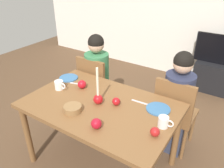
# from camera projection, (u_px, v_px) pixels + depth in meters

# --- Properties ---
(ground_plane) EXTENTS (7.68, 7.68, 0.00)m
(ground_plane) POSITION_uv_depth(u_px,v_px,m) (102.00, 162.00, 2.42)
(ground_plane) COLOR brown
(back_wall) EXTENTS (6.40, 0.10, 2.60)m
(back_wall) POSITION_uv_depth(u_px,v_px,m) (191.00, 3.00, 3.71)
(back_wall) COLOR silver
(back_wall) RESTS_ON ground
(dining_table) EXTENTS (1.40, 0.90, 0.75)m
(dining_table) POSITION_uv_depth(u_px,v_px,m) (100.00, 111.00, 2.10)
(dining_table) COLOR brown
(dining_table) RESTS_ON ground
(chair_left) EXTENTS (0.40, 0.40, 0.90)m
(chair_left) POSITION_uv_depth(u_px,v_px,m) (96.00, 85.00, 2.87)
(chair_left) COLOR brown
(chair_left) RESTS_ON ground
(chair_right) EXTENTS (0.40, 0.40, 0.90)m
(chair_right) POSITION_uv_depth(u_px,v_px,m) (175.00, 111.00, 2.37)
(chair_right) COLOR brown
(chair_right) RESTS_ON ground
(person_left_child) EXTENTS (0.30, 0.30, 1.17)m
(person_left_child) POSITION_uv_depth(u_px,v_px,m) (97.00, 80.00, 2.87)
(person_left_child) COLOR #33384C
(person_left_child) RESTS_ON ground
(person_right_child) EXTENTS (0.30, 0.30, 1.17)m
(person_right_child) POSITION_uv_depth(u_px,v_px,m) (176.00, 105.00, 2.37)
(person_right_child) COLOR #33384C
(person_right_child) RESTS_ON ground
(tv_stand) EXTENTS (0.64, 0.40, 0.48)m
(tv_stand) POSITION_uv_depth(u_px,v_px,m) (215.00, 77.00, 3.69)
(tv_stand) COLOR black
(tv_stand) RESTS_ON ground
(tv) EXTENTS (0.79, 0.05, 0.46)m
(tv) POSITION_uv_depth(u_px,v_px,m) (221.00, 50.00, 3.46)
(tv) COLOR black
(tv) RESTS_ON tv_stand
(candle_centerpiece) EXTENTS (0.09, 0.09, 0.36)m
(candle_centerpiece) POSITION_uv_depth(u_px,v_px,m) (98.00, 97.00, 2.04)
(candle_centerpiece) COLOR red
(candle_centerpiece) RESTS_ON dining_table
(plate_left) EXTENTS (0.21, 0.21, 0.01)m
(plate_left) POSITION_uv_depth(u_px,v_px,m) (69.00, 78.00, 2.52)
(plate_left) COLOR teal
(plate_left) RESTS_ON dining_table
(plate_right) EXTENTS (0.21, 0.21, 0.01)m
(plate_right) POSITION_uv_depth(u_px,v_px,m) (158.00, 109.00, 1.99)
(plate_right) COLOR teal
(plate_right) RESTS_ON dining_table
(mug_left) EXTENTS (0.13, 0.09, 0.09)m
(mug_left) POSITION_uv_depth(u_px,v_px,m) (59.00, 85.00, 2.29)
(mug_left) COLOR white
(mug_left) RESTS_ON dining_table
(mug_right) EXTENTS (0.13, 0.08, 0.09)m
(mug_right) POSITION_uv_depth(u_px,v_px,m) (164.00, 122.00, 1.76)
(mug_right) COLOR white
(mug_right) RESTS_ON dining_table
(fork_left) EXTENTS (0.18, 0.06, 0.01)m
(fork_left) POSITION_uv_depth(u_px,v_px,m) (78.00, 84.00, 2.40)
(fork_left) COLOR silver
(fork_left) RESTS_ON dining_table
(fork_right) EXTENTS (0.18, 0.02, 0.01)m
(fork_right) POSITION_uv_depth(u_px,v_px,m) (141.00, 102.00, 2.08)
(fork_right) COLOR silver
(fork_right) RESTS_ON dining_table
(bowl_walnuts) EXTENTS (0.16, 0.16, 0.06)m
(bowl_walnuts) POSITION_uv_depth(u_px,v_px,m) (73.00, 109.00, 1.95)
(bowl_walnuts) COLOR olive
(bowl_walnuts) RESTS_ON dining_table
(apple_near_candle) EXTENTS (0.07, 0.07, 0.07)m
(apple_near_candle) POSITION_uv_depth(u_px,v_px,m) (155.00, 132.00, 1.67)
(apple_near_candle) COLOR #AB1B1C
(apple_near_candle) RESTS_ON dining_table
(apple_by_left_plate) EXTENTS (0.09, 0.09, 0.09)m
(apple_by_left_plate) POSITION_uv_depth(u_px,v_px,m) (82.00, 84.00, 2.31)
(apple_by_left_plate) COLOR red
(apple_by_left_plate) RESTS_ON dining_table
(apple_by_right_mug) EXTENTS (0.07, 0.07, 0.07)m
(apple_by_right_mug) POSITION_uv_depth(u_px,v_px,m) (116.00, 101.00, 2.04)
(apple_by_right_mug) COLOR #B1151A
(apple_by_right_mug) RESTS_ON dining_table
(apple_far_edge) EXTENTS (0.09, 0.09, 0.09)m
(apple_far_edge) POSITION_uv_depth(u_px,v_px,m) (96.00, 124.00, 1.75)
(apple_far_edge) COLOR #AD1222
(apple_far_edge) RESTS_ON dining_table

